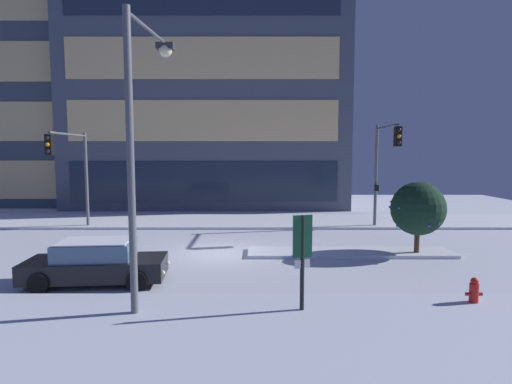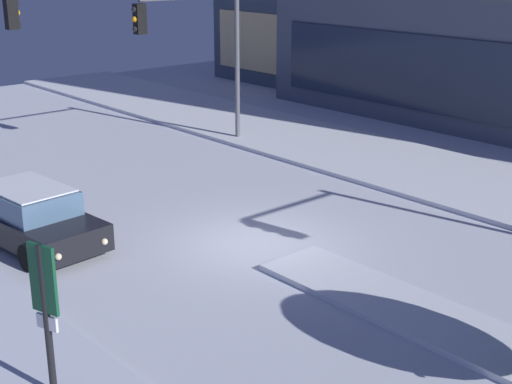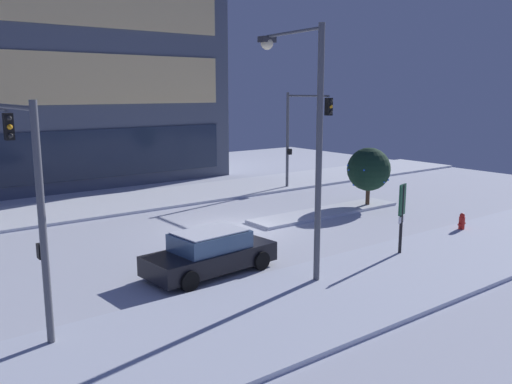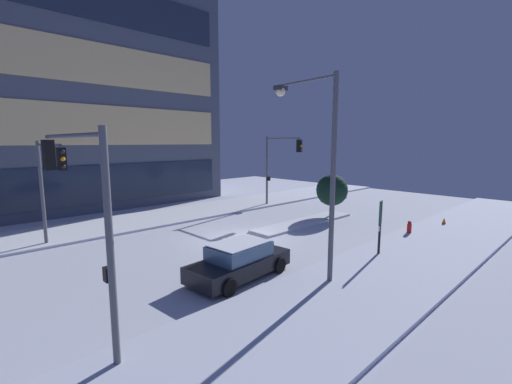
# 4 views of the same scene
# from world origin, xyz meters

# --- Properties ---
(ground) EXTENTS (52.00, 52.00, 0.00)m
(ground) POSITION_xyz_m (0.00, 0.00, 0.00)
(ground) COLOR silver
(curb_strip_near) EXTENTS (52.00, 5.20, 0.14)m
(curb_strip_near) POSITION_xyz_m (0.00, -8.29, 0.07)
(curb_strip_near) COLOR silver
(curb_strip_near) RESTS_ON ground
(curb_strip_far) EXTENTS (52.00, 5.20, 0.14)m
(curb_strip_far) POSITION_xyz_m (0.00, 8.29, 0.07)
(curb_strip_far) COLOR silver
(curb_strip_far) RESTS_ON ground
(median_strip) EXTENTS (9.00, 1.80, 0.14)m
(median_strip) POSITION_xyz_m (5.78, -0.13, 0.07)
(median_strip) COLOR silver
(median_strip) RESTS_ON ground
(office_tower_main) EXTENTS (22.65, 12.92, 23.00)m
(office_tower_main) POSITION_xyz_m (-2.37, 19.73, 11.50)
(office_tower_main) COLOR #4C5466
(office_tower_main) RESTS_ON ground
(car_near) EXTENTS (4.83, 2.36, 1.49)m
(car_near) POSITION_xyz_m (-3.83, -4.24, 0.71)
(car_near) COLOR black
(car_near) RESTS_ON ground
(traffic_light_corner_near_left) EXTENTS (0.32, 5.28, 5.98)m
(traffic_light_corner_near_left) POSITION_xyz_m (-9.85, -4.44, 4.16)
(traffic_light_corner_near_left) COLOR #565960
(traffic_light_corner_near_left) RESTS_ON ground
(traffic_light_corner_far_right) EXTENTS (0.32, 3.97, 6.09)m
(traffic_light_corner_far_right) POSITION_xyz_m (8.79, 5.01, 4.15)
(traffic_light_corner_far_right) COLOR #565960
(traffic_light_corner_far_right) RESTS_ON ground
(street_lamp_arched) EXTENTS (0.70, 3.35, 8.18)m
(street_lamp_arched) POSITION_xyz_m (-1.56, -6.33, 5.31)
(street_lamp_arched) COLOR #565960
(street_lamp_arched) RESTS_ON ground
(fire_hydrant) EXTENTS (0.48, 0.26, 0.87)m
(fire_hydrant) POSITION_xyz_m (7.95, -6.42, 0.42)
(fire_hydrant) COLOR red
(fire_hydrant) RESTS_ON ground
(parking_info_sign) EXTENTS (0.54, 0.22, 2.78)m
(parking_info_sign) POSITION_xyz_m (2.90, -6.99, 1.76)
(parking_info_sign) COLOR black
(parking_info_sign) RESTS_ON ground
(decorated_tree_median) EXTENTS (2.32, 2.32, 3.22)m
(decorated_tree_median) POSITION_xyz_m (8.64, -0.38, 2.06)
(decorated_tree_median) COLOR #473323
(decorated_tree_median) RESTS_ON ground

